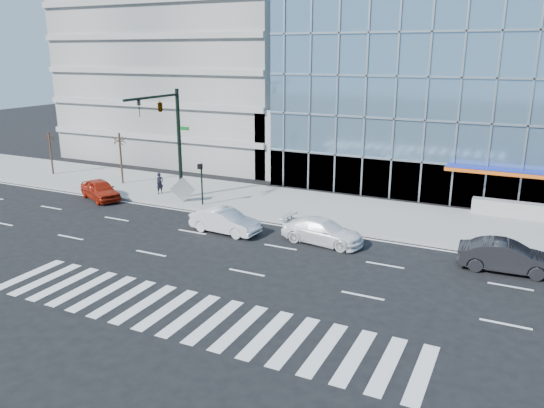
{
  "coord_description": "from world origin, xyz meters",
  "views": [
    {
      "loc": [
        11.92,
        -25.57,
        10.67
      ],
      "look_at": [
        -1.99,
        3.0,
        1.52
      ],
      "focal_mm": 35.0,
      "sensor_mm": 36.0,
      "label": 1
    }
  ],
  "objects": [
    {
      "name": "street_tree_near",
      "position": [
        -18.0,
        7.5,
        3.78
      ],
      "size": [
        1.1,
        1.1,
        4.23
      ],
      "color": "#332319",
      "rests_on": "sidewalk"
    },
    {
      "name": "white_suv",
      "position": [
        1.87,
        1.71,
        0.71
      ],
      "size": [
        5.03,
        2.42,
        1.41
      ],
      "primitive_type": "imported",
      "rotation": [
        0.0,
        0.0,
        1.48
      ],
      "color": "white",
      "rests_on": "ground"
    },
    {
      "name": "tilted_panel",
      "position": [
        -10.19,
        5.0,
        1.07
      ],
      "size": [
        1.73,
        0.73,
        1.84
      ],
      "primitive_type": "cube",
      "rotation": [
        0.0,
        0.82,
        0.38
      ],
      "color": "gray",
      "rests_on": "sidewalk"
    },
    {
      "name": "ground",
      "position": [
        0.0,
        0.0,
        0.0
      ],
      "size": [
        160.0,
        160.0,
        0.0
      ],
      "primitive_type": "plane",
      "color": "black",
      "rests_on": "ground"
    },
    {
      "name": "parking_garage",
      "position": [
        -20.0,
        26.0,
        10.0
      ],
      "size": [
        24.0,
        24.0,
        20.0
      ],
      "primitive_type": "cube",
      "color": "gray",
      "rests_on": "ground"
    },
    {
      "name": "street_tree_far",
      "position": [
        -26.0,
        7.5,
        3.45
      ],
      "size": [
        1.1,
        1.1,
        3.87
      ],
      "color": "#332319",
      "rests_on": "sidewalk"
    },
    {
      "name": "red_sedan",
      "position": [
        -16.44,
        3.28,
        0.74
      ],
      "size": [
        4.69,
        3.44,
        1.49
      ],
      "primitive_type": "imported",
      "rotation": [
        0.0,
        0.0,
        1.13
      ],
      "color": "#A31F0C",
      "rests_on": "ground"
    },
    {
      "name": "dark_sedan",
      "position": [
        11.68,
        1.88,
        0.78
      ],
      "size": [
        4.82,
        1.93,
        1.56
      ],
      "primitive_type": "imported",
      "rotation": [
        0.0,
        0.0,
        1.63
      ],
      "color": "black",
      "rests_on": "ground"
    },
    {
      "name": "sidewalk",
      "position": [
        0.0,
        8.0,
        0.07
      ],
      "size": [
        120.0,
        8.0,
        0.15
      ],
      "primitive_type": "cube",
      "color": "gray",
      "rests_on": "ground"
    },
    {
      "name": "white_sedan",
      "position": [
        -4.13,
        0.83,
        0.73
      ],
      "size": [
        4.54,
        1.87,
        1.46
      ],
      "primitive_type": "imported",
      "rotation": [
        0.0,
        0.0,
        1.5
      ],
      "color": "silver",
      "rests_on": "ground"
    },
    {
      "name": "traffic_signal",
      "position": [
        -11.0,
        4.57,
        6.16
      ],
      "size": [
        1.14,
        5.74,
        8.0
      ],
      "color": "black",
      "rests_on": "sidewalk"
    },
    {
      "name": "ramp_block",
      "position": [
        -6.0,
        18.0,
        3.0
      ],
      "size": [
        6.0,
        8.0,
        6.0
      ],
      "primitive_type": "cube",
      "color": "gray",
      "rests_on": "ground"
    },
    {
      "name": "pedestrian",
      "position": [
        -13.11,
        6.16,
        0.97
      ],
      "size": [
        0.57,
        0.69,
        1.63
      ],
      "primitive_type": "imported",
      "rotation": [
        0.0,
        0.0,
        1.23
      ],
      "color": "black",
      "rests_on": "sidewalk"
    },
    {
      "name": "ped_signal_post",
      "position": [
        -8.5,
        4.94,
        2.14
      ],
      "size": [
        0.3,
        0.33,
        3.0
      ],
      "color": "black",
      "rests_on": "sidewalk"
    }
  ]
}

